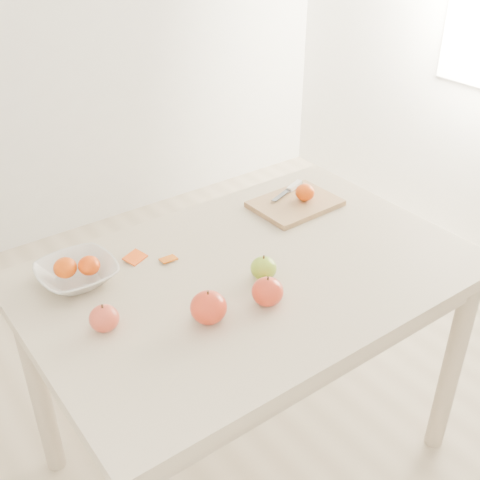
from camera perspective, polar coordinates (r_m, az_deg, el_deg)
ground at (r=2.15m, az=0.84°, el=-19.46°), size 3.50×3.50×0.00m
table at (r=1.70m, az=1.01°, el=-5.57°), size 1.20×0.80×0.75m
cutting_board at (r=1.95m, az=5.26°, el=3.45°), size 0.27×0.20×0.02m
board_tangerine at (r=1.94m, az=6.17°, el=4.52°), size 0.06×0.06×0.05m
fruit_bowl at (r=1.63m, az=-15.19°, el=-3.11°), size 0.20×0.20×0.05m
bowl_tangerine_near at (r=1.62m, az=-16.24°, el=-2.54°), size 0.06×0.06×0.05m
bowl_tangerine_far at (r=1.62m, az=-14.12°, el=-2.36°), size 0.06×0.06×0.05m
orange_peel_a at (r=1.70m, az=-9.91°, el=-1.76°), size 0.07×0.07×0.01m
orange_peel_b at (r=1.69m, az=-6.80°, el=-1.87°), size 0.05×0.04×0.01m
paring_knife at (r=2.02m, az=4.97°, el=4.99°), size 0.17×0.07×0.01m
apple_green at (r=1.59m, az=2.25°, el=-2.69°), size 0.07×0.07×0.06m
apple_red_d at (r=1.46m, az=-12.76°, el=-7.26°), size 0.07×0.07×0.06m
apple_red_e at (r=1.50m, az=2.63°, el=-4.91°), size 0.08×0.08×0.07m
apple_red_b at (r=1.44m, az=-3.01°, el=-6.40°), size 0.09×0.09×0.08m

